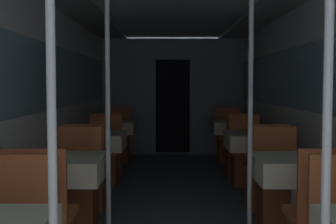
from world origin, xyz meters
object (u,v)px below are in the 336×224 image
at_px(support_pole_left_0, 50,144).
at_px(chair_right_near_2, 263,182).
at_px(chair_right_far_2, 244,162).
at_px(chair_right_near_3, 237,156).
at_px(dining_table_right_1, 294,170).
at_px(dining_table_right_3, 232,128).
at_px(chair_left_far_3, 116,145).
at_px(chair_right_far_1, 276,195).
at_px(chair_left_near_2, 86,182).
at_px(support_pole_right_1, 248,115).
at_px(dining_table_left_1, 60,171).
at_px(chair_right_far_3, 226,145).
at_px(support_pole_left_1, 106,115).
at_px(dining_table_right_2, 253,142).
at_px(chair_left_far_1, 75,195).
at_px(support_pole_right_0, 325,144).
at_px(dining_table_left_3, 112,128).
at_px(dining_table_left_2, 94,142).
at_px(chair_left_far_2, 102,163).
at_px(chair_left_near_3, 107,156).

relative_size(support_pole_left_0, chair_right_near_2, 2.35).
bearing_deg(chair_right_far_2, chair_right_near_3, -90.00).
distance_m(dining_table_right_1, dining_table_right_3, 3.60).
height_order(chair_right_near_2, chair_right_near_3, same).
distance_m(chair_left_far_3, dining_table_right_3, 2.02).
bearing_deg(chair_right_near_3, chair_right_far_1, -90.00).
distance_m(chair_left_near_2, chair_right_far_2, 2.26).
xyz_separation_m(chair_right_far_1, chair_right_near_2, (0.00, 0.57, 0.00)).
bearing_deg(chair_right_far_2, support_pole_right_1, 81.18).
bearing_deg(dining_table_left_1, chair_right_far_3, 65.87).
bearing_deg(dining_table_right_3, support_pole_left_1, -112.81).
relative_size(support_pole_right_1, chair_right_near_2, 2.35).
relative_size(support_pole_left_0, dining_table_right_2, 2.91).
bearing_deg(dining_table_right_2, chair_right_far_1, -90.00).
bearing_deg(chair_right_far_3, chair_left_far_3, 0.00).
distance_m(chair_left_far_1, support_pole_right_1, 1.82).
height_order(chair_left_far_1, support_pole_right_0, support_pole_right_0).
height_order(dining_table_right_2, chair_right_near_2, chair_right_near_2).
xyz_separation_m(dining_table_right_1, dining_table_right_2, (0.00, 1.80, 0.00)).
distance_m(dining_table_left_3, chair_right_far_2, 2.26).
xyz_separation_m(chair_right_far_2, chair_right_near_3, (0.00, 0.57, 0.00)).
height_order(support_pole_right_0, chair_right_far_1, support_pole_right_0).
bearing_deg(chair_left_near_2, dining_table_left_2, 90.00).
bearing_deg(dining_table_left_3, dining_table_left_1, -90.00).
distance_m(support_pole_right_0, chair_right_far_2, 4.31).
xyz_separation_m(chair_right_near_2, chair_right_far_2, (0.00, 1.23, 0.00)).
height_order(chair_left_far_2, support_pole_right_0, support_pole_right_0).
xyz_separation_m(chair_left_far_2, dining_table_right_1, (1.89, -2.42, 0.35)).
xyz_separation_m(chair_left_far_1, chair_right_near_2, (1.89, 0.57, 0.00)).
relative_size(dining_table_left_1, chair_left_near_3, 0.81).
distance_m(dining_table_left_1, support_pole_left_1, 0.59).
xyz_separation_m(support_pole_left_1, chair_right_far_3, (1.51, 4.22, -0.80)).
distance_m(dining_table_left_2, dining_table_right_2, 1.89).
height_order(dining_table_left_1, dining_table_right_1, same).
distance_m(support_pole_left_0, support_pole_right_1, 2.13).
bearing_deg(dining_table_left_3, chair_left_near_3, -90.00).
relative_size(chair_left_far_1, chair_left_far_2, 1.00).
xyz_separation_m(dining_table_left_1, dining_table_left_3, (0.00, 3.60, 0.00)).
bearing_deg(chair_right_far_2, chair_left_far_3, -43.62).
relative_size(dining_table_right_3, chair_right_near_3, 0.81).
bearing_deg(chair_left_far_3, dining_table_right_2, 128.02).
distance_m(chair_left_near_2, chair_right_far_1, 1.97).
bearing_deg(chair_right_near_3, chair_left_near_2, -136.38).
bearing_deg(dining_table_right_1, dining_table_left_2, 136.38).
distance_m(dining_table_right_1, chair_right_near_3, 3.01).
bearing_deg(chair_left_near_3, dining_table_right_1, -57.67).
height_order(support_pole_left_1, chair_left_near_3, support_pole_left_1).
relative_size(support_pole_right_0, chair_right_near_3, 2.35).
height_order(support_pole_right_1, chair_right_far_2, support_pole_right_1).
height_order(dining_table_left_1, support_pole_left_1, support_pole_left_1).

